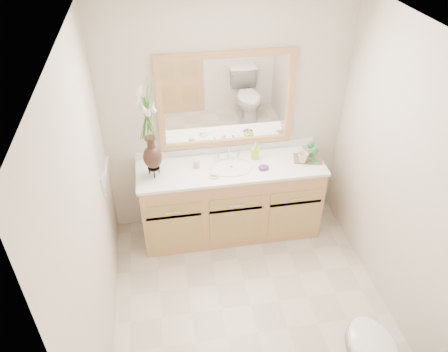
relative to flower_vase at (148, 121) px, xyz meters
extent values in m
plane|color=beige|center=(0.74, -1.00, -1.41)|extent=(2.60, 2.60, 0.00)
cube|color=white|center=(0.74, -1.00, 0.99)|extent=(2.40, 2.60, 0.02)
cube|color=beige|center=(0.74, 0.30, -0.21)|extent=(2.40, 0.02, 2.40)
cube|color=beige|center=(-0.46, -1.00, -0.21)|extent=(0.02, 2.60, 2.40)
cube|color=beige|center=(1.94, -1.00, -0.21)|extent=(0.02, 2.60, 2.40)
cube|color=tan|center=(0.74, 0.02, -1.01)|extent=(1.80, 0.55, 0.80)
cube|color=white|center=(0.74, 0.02, -0.60)|extent=(1.84, 0.57, 0.03)
ellipsoid|color=white|center=(0.74, 0.00, -0.64)|extent=(0.38, 0.30, 0.12)
cylinder|color=silver|center=(0.74, 0.18, -0.53)|extent=(0.02, 0.02, 0.11)
cylinder|color=silver|center=(0.64, 0.18, -0.54)|extent=(0.02, 0.02, 0.08)
cylinder|color=silver|center=(0.84, 0.18, -0.54)|extent=(0.02, 0.02, 0.08)
cube|color=white|center=(0.74, 0.29, -0.01)|extent=(1.20, 0.01, 0.85)
cube|color=tan|center=(0.74, 0.28, 0.45)|extent=(1.32, 0.04, 0.06)
cube|color=tan|center=(0.74, 0.28, -0.46)|extent=(1.32, 0.04, 0.06)
cube|color=tan|center=(0.11, 0.28, -0.01)|extent=(0.06, 0.04, 0.85)
cube|color=tan|center=(1.37, 0.28, -0.01)|extent=(0.06, 0.04, 0.85)
cube|color=white|center=(-0.44, -0.23, -0.43)|extent=(0.02, 0.12, 0.12)
cylinder|color=black|center=(0.00, 0.00, -0.50)|extent=(0.11, 0.11, 0.01)
ellipsoid|color=black|center=(0.00, 0.00, -0.38)|extent=(0.18, 0.18, 0.23)
cylinder|color=black|center=(0.00, 0.00, -0.23)|extent=(0.07, 0.07, 0.10)
cylinder|color=#4C7A33|center=(0.00, 0.00, 0.04)|extent=(0.06, 0.06, 0.42)
cylinder|color=beige|center=(0.41, 0.07, -0.54)|extent=(0.06, 0.06, 0.08)
cylinder|color=beige|center=(0.56, -0.12, -0.57)|extent=(0.11, 0.11, 0.01)
cube|color=beige|center=(0.56, -0.12, -0.56)|extent=(0.08, 0.06, 0.02)
imported|color=#B0ED37|center=(1.01, 0.13, -0.51)|extent=(0.08, 0.08, 0.15)
ellipsoid|color=#632673|center=(1.05, -0.07, -0.56)|extent=(0.12, 0.11, 0.04)
cube|color=brown|center=(1.52, 0.01, -0.57)|extent=(0.31, 0.24, 0.01)
imported|color=beige|center=(1.45, -0.03, -0.51)|extent=(0.11, 0.11, 0.10)
imported|color=beige|center=(1.52, 0.07, -0.51)|extent=(0.12, 0.12, 0.10)
cylinder|color=#257037|center=(1.56, -0.04, -0.56)|extent=(0.07, 0.07, 0.01)
cylinder|color=#257037|center=(1.56, -0.04, -0.51)|extent=(0.01, 0.01, 0.10)
ellipsoid|color=#257037|center=(1.56, -0.04, -0.45)|extent=(0.07, 0.07, 0.08)
cylinder|color=#257037|center=(1.56, 0.08, -0.56)|extent=(0.06, 0.06, 0.01)
cylinder|color=#257037|center=(1.56, 0.08, -0.52)|extent=(0.01, 0.01, 0.09)
ellipsoid|color=#257037|center=(1.56, 0.08, -0.46)|extent=(0.06, 0.06, 0.08)
camera|label=1|loc=(0.08, -3.43, 1.83)|focal=35.00mm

